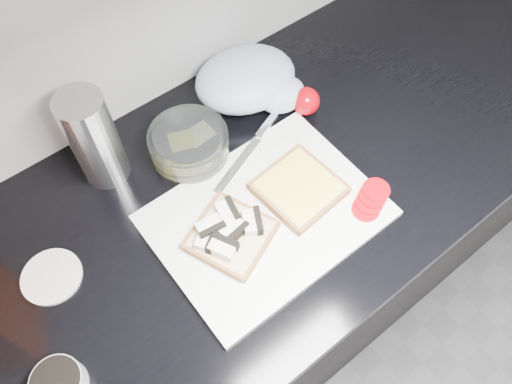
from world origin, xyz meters
The scene contains 13 objects.
base_cabinet centered at (0.00, 1.20, 0.43)m, with size 3.50×0.60×0.86m, color black.
countertop centered at (0.00, 1.20, 0.88)m, with size 3.50×0.64×0.04m, color black.
cutting_board centered at (0.10, 1.13, 0.91)m, with size 0.40×0.30×0.01m, color white.
bread_left centered at (0.02, 1.13, 0.92)m, with size 0.17×0.17×0.04m.
bread_right centered at (0.18, 1.13, 0.92)m, with size 0.15×0.15×0.02m.
tomato_slices centered at (0.27, 1.03, 0.92)m, with size 0.10×0.08×0.02m.
knife centered at (0.19, 1.27, 0.92)m, with size 0.21×0.09×0.01m.
seed_tub centered at (-0.32, 1.09, 0.92)m, with size 0.08×0.08×0.04m.
tub_lid centered at (-0.26, 1.26, 0.90)m, with size 0.10×0.10×0.01m, color silver.
glass_bowl centered at (0.07, 1.33, 0.93)m, with size 0.15×0.15×0.06m.
steel_canister centered at (-0.07, 1.39, 1.00)m, with size 0.08×0.08×0.20m, color silver.
grocery_bag centered at (0.26, 1.38, 0.95)m, with size 0.24×0.23×0.09m.
whole_tomatoes centered at (0.33, 1.28, 0.93)m, with size 0.06×0.06×0.06m.
Camera 1 is at (-0.18, 0.80, 1.71)m, focal length 35.00 mm.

